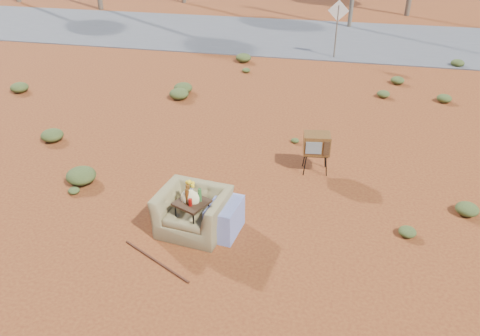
# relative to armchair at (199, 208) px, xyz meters

# --- Properties ---
(ground) EXTENTS (140.00, 140.00, 0.00)m
(ground) POSITION_rel_armchair_xyz_m (0.44, -0.20, -0.50)
(ground) COLOR brown
(ground) RESTS_ON ground
(highway) EXTENTS (140.00, 7.00, 0.04)m
(highway) POSITION_rel_armchair_xyz_m (0.44, 14.80, -0.48)
(highway) COLOR #565659
(highway) RESTS_ON ground
(armchair) EXTENTS (1.54, 0.94, 1.07)m
(armchair) POSITION_rel_armchair_xyz_m (0.00, 0.00, 0.00)
(armchair) COLOR olive
(armchair) RESTS_ON ground
(tv_unit) EXTENTS (0.63, 0.53, 0.92)m
(tv_unit) POSITION_rel_armchair_xyz_m (1.91, 2.67, 0.19)
(tv_unit) COLOR black
(tv_unit) RESTS_ON ground
(side_table) EXTENTS (0.69, 0.69, 1.05)m
(side_table) POSITION_rel_armchair_xyz_m (-0.08, -0.16, 0.27)
(side_table) COLOR #332212
(side_table) RESTS_ON ground
(rusty_bar) EXTENTS (1.43, 0.79, 0.04)m
(rusty_bar) POSITION_rel_armchair_xyz_m (-0.47, -1.02, -0.48)
(rusty_bar) COLOR #522515
(rusty_bar) RESTS_ON ground
(road_sign) EXTENTS (0.78, 0.06, 2.19)m
(road_sign) POSITION_rel_armchair_xyz_m (1.94, 11.80, 1.00)
(road_sign) COLOR brown
(road_sign) RESTS_ON ground
(scrub_patch) EXTENTS (17.49, 8.07, 0.33)m
(scrub_patch) POSITION_rel_armchair_xyz_m (-0.38, 4.21, -0.36)
(scrub_patch) COLOR #455224
(scrub_patch) RESTS_ON ground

